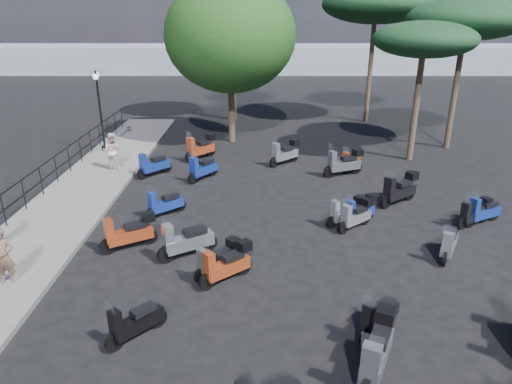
{
  "coord_description": "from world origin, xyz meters",
  "views": [
    {
      "loc": [
        0.32,
        -11.23,
        6.59
      ],
      "look_at": [
        0.29,
        2.46,
        1.2
      ],
      "focal_mm": 32.0,
      "sensor_mm": 36.0,
      "label": 1
    }
  ],
  "objects_px": {
    "scooter_17": "(285,153)",
    "scooter_20": "(377,352)",
    "scooter_1": "(135,323)",
    "scooter_2": "(186,241)",
    "woman": "(3,256)",
    "broadleaf_tree": "(230,36)",
    "scooter_8": "(218,260)",
    "scooter_23": "(344,163)",
    "scooter_5": "(153,165)",
    "scooter_14": "(378,317)",
    "scooter_9": "(227,265)",
    "scooter_29": "(351,160)",
    "pedestrian_far": "(112,151)",
    "scooter_10": "(165,204)",
    "scooter_3": "(129,233)",
    "pine_0": "(376,5)",
    "pine_3": "(424,40)",
    "scooter_26": "(449,244)",
    "scooter_21": "(359,211)",
    "scooter_22": "(399,190)",
    "scooter_27": "(474,213)",
    "scooter_11": "(201,148)",
    "scooter_28": "(483,212)",
    "pine_1": "(466,20)",
    "scooter_15": "(356,216)",
    "scooter_16": "(346,212)",
    "scooter_4": "(202,169)",
    "lamp_post_2": "(100,106)"
  },
  "relations": [
    {
      "from": "scooter_17",
      "to": "scooter_20",
      "type": "bearing_deg",
      "value": 142.39
    },
    {
      "from": "scooter_1",
      "to": "scooter_2",
      "type": "xyz_separation_m",
      "value": [
        0.59,
        3.56,
        0.09
      ]
    },
    {
      "from": "woman",
      "to": "broadleaf_tree",
      "type": "bearing_deg",
      "value": 65.79
    },
    {
      "from": "scooter_8",
      "to": "scooter_23",
      "type": "relative_size",
      "value": 0.69
    },
    {
      "from": "scooter_5",
      "to": "scooter_14",
      "type": "relative_size",
      "value": 1.16
    },
    {
      "from": "scooter_9",
      "to": "broadleaf_tree",
      "type": "distance_m",
      "value": 14.94
    },
    {
      "from": "scooter_8",
      "to": "scooter_29",
      "type": "bearing_deg",
      "value": -74.02
    },
    {
      "from": "scooter_2",
      "to": "scooter_5",
      "type": "xyz_separation_m",
      "value": [
        -2.42,
        7.05,
        -0.03
      ]
    },
    {
      "from": "pedestrian_far",
      "to": "scooter_1",
      "type": "xyz_separation_m",
      "value": [
        3.73,
        -11.13,
        -0.55
      ]
    },
    {
      "from": "scooter_10",
      "to": "scooter_29",
      "type": "distance_m",
      "value": 8.91
    },
    {
      "from": "scooter_3",
      "to": "pine_0",
      "type": "distance_m",
      "value": 21.45
    },
    {
      "from": "pedestrian_far",
      "to": "pine_3",
      "type": "bearing_deg",
      "value": -170.57
    },
    {
      "from": "scooter_14",
      "to": "scooter_17",
      "type": "bearing_deg",
      "value": -40.49
    },
    {
      "from": "scooter_9",
      "to": "scooter_29",
      "type": "xyz_separation_m",
      "value": [
        5.0,
        9.13,
        -0.04
      ]
    },
    {
      "from": "scooter_17",
      "to": "scooter_29",
      "type": "distance_m",
      "value": 3.04
    },
    {
      "from": "scooter_5",
      "to": "scooter_26",
      "type": "relative_size",
      "value": 0.99
    },
    {
      "from": "scooter_14",
      "to": "pine_0",
      "type": "xyz_separation_m",
      "value": [
        4.45,
        21.14,
        6.62
      ]
    },
    {
      "from": "scooter_21",
      "to": "pine_3",
      "type": "xyz_separation_m",
      "value": [
        3.93,
        7.15,
        5.01
      ]
    },
    {
      "from": "scooter_2",
      "to": "scooter_3",
      "type": "relative_size",
      "value": 1.05
    },
    {
      "from": "scooter_5",
      "to": "scooter_21",
      "type": "height_order",
      "value": "scooter_5"
    },
    {
      "from": "scooter_1",
      "to": "scooter_22",
      "type": "distance_m",
      "value": 10.84
    },
    {
      "from": "scooter_23",
      "to": "scooter_27",
      "type": "xyz_separation_m",
      "value": [
        3.41,
        -4.98,
        -0.12
      ]
    },
    {
      "from": "woman",
      "to": "scooter_5",
      "type": "distance_m",
      "value": 8.83
    },
    {
      "from": "scooter_3",
      "to": "scooter_11",
      "type": "xyz_separation_m",
      "value": [
        1.09,
        8.99,
        0.04
      ]
    },
    {
      "from": "scooter_20",
      "to": "scooter_28",
      "type": "xyz_separation_m",
      "value": [
        5.2,
        6.84,
        -0.11
      ]
    },
    {
      "from": "pedestrian_far",
      "to": "pine_1",
      "type": "bearing_deg",
      "value": -164.51
    },
    {
      "from": "scooter_3",
      "to": "scooter_29",
      "type": "height_order",
      "value": "scooter_3"
    },
    {
      "from": "woman",
      "to": "scooter_8",
      "type": "distance_m",
      "value": 5.37
    },
    {
      "from": "scooter_15",
      "to": "scooter_27",
      "type": "relative_size",
      "value": 0.95
    },
    {
      "from": "scooter_11",
      "to": "broadleaf_tree",
      "type": "distance_m",
      "value": 6.08
    },
    {
      "from": "scooter_2",
      "to": "pine_1",
      "type": "distance_m",
      "value": 17.61
    },
    {
      "from": "scooter_17",
      "to": "scooter_22",
      "type": "xyz_separation_m",
      "value": [
        3.92,
        -4.74,
        0.02
      ]
    },
    {
      "from": "scooter_14",
      "to": "scooter_23",
      "type": "bearing_deg",
      "value": -52.93
    },
    {
      "from": "scooter_8",
      "to": "scooter_16",
      "type": "xyz_separation_m",
      "value": [
        4.0,
        3.16,
        -0.0
      ]
    },
    {
      "from": "scooter_4",
      "to": "scooter_20",
      "type": "distance_m",
      "value": 12.07
    },
    {
      "from": "scooter_26",
      "to": "woman",
      "type": "bearing_deg",
      "value": 37.49
    },
    {
      "from": "scooter_15",
      "to": "scooter_10",
      "type": "bearing_deg",
      "value": 41.41
    },
    {
      "from": "scooter_15",
      "to": "scooter_11",
      "type": "bearing_deg",
      "value": -1.91
    },
    {
      "from": "lamp_post_2",
      "to": "scooter_14",
      "type": "bearing_deg",
      "value": -69.4
    },
    {
      "from": "scooter_4",
      "to": "scooter_5",
      "type": "xyz_separation_m",
      "value": [
        -2.16,
        0.49,
        -0.01
      ]
    },
    {
      "from": "woman",
      "to": "scooter_17",
      "type": "xyz_separation_m",
      "value": [
        7.65,
        10.25,
        -0.37
      ]
    },
    {
      "from": "scooter_17",
      "to": "scooter_4",
      "type": "bearing_deg",
      "value": 78.81
    },
    {
      "from": "scooter_9",
      "to": "scooter_16",
      "type": "xyz_separation_m",
      "value": [
        3.75,
        3.47,
        -0.04
      ]
    },
    {
      "from": "lamp_post_2",
      "to": "scooter_17",
      "type": "bearing_deg",
      "value": -27.66
    },
    {
      "from": "scooter_9",
      "to": "scooter_8",
      "type": "bearing_deg",
      "value": 0.01
    },
    {
      "from": "woman",
      "to": "pine_0",
      "type": "relative_size",
      "value": 0.18
    },
    {
      "from": "scooter_8",
      "to": "scooter_16",
      "type": "relative_size",
      "value": 0.88
    },
    {
      "from": "pedestrian_far",
      "to": "scooter_20",
      "type": "height_order",
      "value": "pedestrian_far"
    },
    {
      "from": "scooter_22",
      "to": "scooter_27",
      "type": "relative_size",
      "value": 1.2
    },
    {
      "from": "scooter_5",
      "to": "scooter_9",
      "type": "relative_size",
      "value": 1.01
    }
  ]
}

